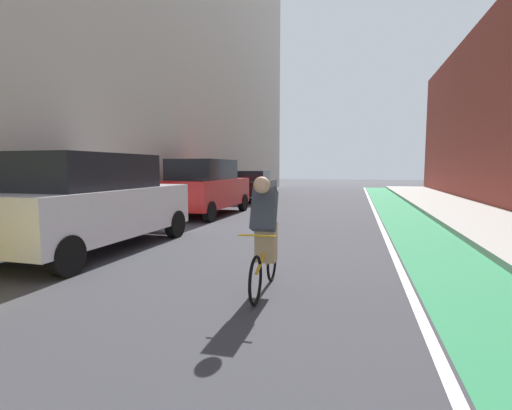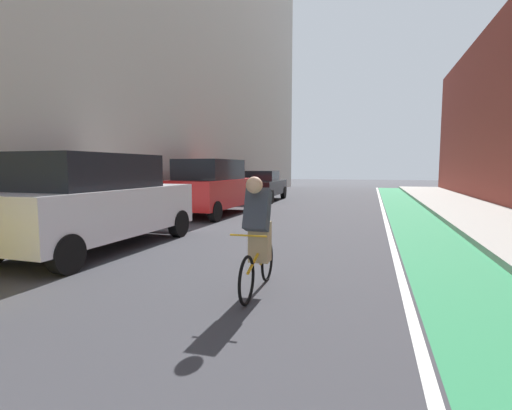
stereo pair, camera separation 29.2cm
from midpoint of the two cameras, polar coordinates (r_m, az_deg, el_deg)
name	(u,v)px [view 1 (the left image)]	position (r m, az deg, el deg)	size (l,w,h in m)	color
ground_plane	(294,221)	(12.39, 5.01, -2.32)	(85.27, 85.27, 0.00)	#38383D
bike_lane_paint	(403,216)	(14.29, 20.52, -1.59)	(1.60, 38.76, 0.00)	#2D8451
lane_divider_stripe	(376,216)	(14.23, 16.91, -1.51)	(0.12, 38.76, 0.00)	white
sidewalk_right	(476,216)	(14.71, 29.38, -1.50)	(2.95, 38.76, 0.14)	#A8A59E
parked_suv_white	(93,201)	(8.53, -24.00, 0.48)	(2.08, 4.69, 1.98)	silver
parked_suv_red	(205,187)	(13.78, -8.17, 2.69)	(2.05, 4.47, 1.98)	red
parked_sedan_black	(251,185)	(19.68, -1.15, 2.95)	(2.10, 4.36, 1.53)	black
cyclist_mid	(265,234)	(5.24, -0.31, -4.34)	(0.48, 1.67, 1.59)	black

